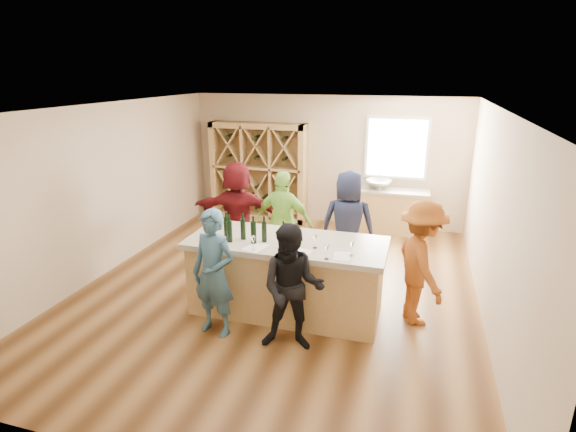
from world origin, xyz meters
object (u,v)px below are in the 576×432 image
(wine_bottle_d, at_px, (254,233))
(wine_rack, at_px, (259,172))
(wine_bottle_f, at_px, (284,238))
(person_near_left, at_px, (214,273))
(wine_bottle_a, at_px, (227,228))
(person_far_left, at_px, (238,212))
(tasting_counter_base, at_px, (286,279))
(wine_bottle_c, at_px, (243,229))
(wine_bottle_e, at_px, (264,232))
(wine_bottle_b, at_px, (229,231))
(person_far_mid, at_px, (284,222))
(person_far_right, at_px, (348,225))
(sink, at_px, (378,184))
(person_near_right, at_px, (292,289))
(person_server, at_px, (421,263))

(wine_bottle_d, bearing_deg, wine_rack, 109.12)
(wine_bottle_f, bearing_deg, person_near_left, -148.24)
(wine_bottle_a, distance_m, person_far_left, 1.84)
(tasting_counter_base, xyz_separation_m, wine_bottle_c, (-0.58, -0.12, 0.73))
(wine_bottle_e, height_order, person_near_left, person_near_left)
(tasting_counter_base, relative_size, wine_bottle_a, 8.11)
(wine_bottle_b, bearing_deg, wine_bottle_a, 136.68)
(wine_bottle_c, bearing_deg, wine_bottle_b, -134.05)
(person_far_mid, bearing_deg, wine_bottle_f, 112.80)
(wine_bottle_b, distance_m, person_far_right, 2.17)
(wine_rack, height_order, tasting_counter_base, wine_rack)
(wine_bottle_b, relative_size, person_near_left, 0.18)
(sink, distance_m, wine_bottle_b, 4.40)
(person_far_left, height_order, wine_bottle_f, person_far_left)
(wine_rack, relative_size, tasting_counter_base, 0.85)
(person_near_left, relative_size, person_far_mid, 0.97)
(wine_bottle_f, bearing_deg, wine_bottle_d, 170.65)
(wine_bottle_e, relative_size, person_far_mid, 0.16)
(sink, distance_m, person_far_mid, 2.83)
(person_near_left, distance_m, person_near_right, 1.06)
(person_server, bearing_deg, person_near_left, 89.17)
(wine_bottle_d, bearing_deg, person_far_right, 58.09)
(person_far_mid, bearing_deg, person_near_right, 115.42)
(tasting_counter_base, height_order, person_near_left, person_near_left)
(wine_bottle_a, distance_m, person_server, 2.65)
(wine_bottle_a, relative_size, wine_bottle_c, 1.10)
(person_far_right, relative_size, wine_bottle_f, 5.99)
(person_near_right, xyz_separation_m, person_far_mid, (-0.77, 2.16, 0.06))
(person_near_left, bearing_deg, person_far_mid, 93.06)
(wine_bottle_a, relative_size, person_server, 0.19)
(person_near_left, bearing_deg, wine_bottle_d, 69.26)
(person_far_right, bearing_deg, wine_bottle_f, 68.38)
(wine_rack, relative_size, person_far_mid, 1.27)
(wine_bottle_a, bearing_deg, person_far_right, 48.47)
(wine_bottle_c, distance_m, person_near_left, 0.78)
(wine_bottle_e, bearing_deg, wine_bottle_b, -163.29)
(wine_rack, height_order, wine_bottle_e, wine_rack)
(wine_bottle_d, height_order, person_near_left, person_near_left)
(wine_bottle_b, height_order, person_far_mid, person_far_mid)
(wine_bottle_a, xyz_separation_m, person_near_right, (1.12, -0.63, -0.44))
(person_far_left, bearing_deg, wine_bottle_b, 101.63)
(person_near_right, bearing_deg, person_near_left, 168.48)
(person_near_left, xyz_separation_m, person_far_left, (-0.62, 2.31, 0.07))
(sink, relative_size, wine_bottle_c, 1.86)
(person_far_mid, bearing_deg, wine_bottle_e, 102.61)
(wine_bottle_d, xyz_separation_m, person_far_right, (1.02, 1.63, -0.33))
(tasting_counter_base, relative_size, person_server, 1.51)
(wine_bottle_f, bearing_deg, person_near_right, -62.91)
(wine_bottle_e, height_order, person_far_mid, person_far_mid)
(wine_bottle_d, distance_m, person_near_right, 1.03)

